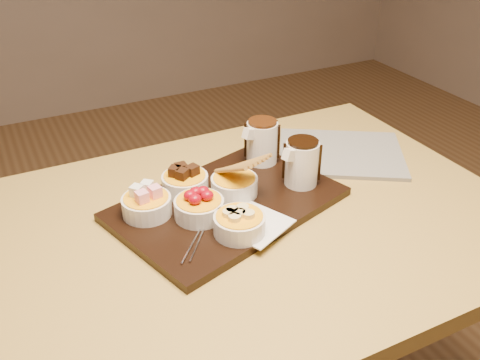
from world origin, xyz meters
name	(u,v)px	position (x,y,z in m)	size (l,w,h in m)	color
dining_table	(230,261)	(0.00, 0.00, 0.65)	(1.20, 0.80, 0.75)	#AF8F41
serving_board	(227,204)	(0.02, 0.05, 0.76)	(0.46, 0.30, 0.02)	black
napkin	(254,224)	(0.03, -0.05, 0.77)	(0.12, 0.12, 0.00)	white
bowl_marshmallows	(147,206)	(-0.14, 0.08, 0.79)	(0.10, 0.10, 0.04)	silver
bowl_cake	(185,183)	(-0.04, 0.13, 0.79)	(0.10, 0.10, 0.04)	silver
bowl_strawberries	(199,208)	(-0.05, 0.02, 0.79)	(0.10, 0.10, 0.04)	silver
bowl_biscotti	(234,186)	(0.05, 0.07, 0.79)	(0.10, 0.10, 0.04)	silver
bowl_bananas	(239,225)	(-0.01, -0.06, 0.79)	(0.10, 0.10, 0.04)	silver
pitcher_dark_chocolate	(302,164)	(0.20, 0.04, 0.82)	(0.07, 0.07, 0.10)	silver
pitcher_milk_chocolate	(262,143)	(0.17, 0.17, 0.82)	(0.07, 0.07, 0.10)	silver
fondue_skewers	(204,222)	(-0.06, 0.00, 0.77)	(0.26, 0.03, 0.01)	silver
newspaper	(341,153)	(0.38, 0.14, 0.76)	(0.30, 0.24, 0.01)	beige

